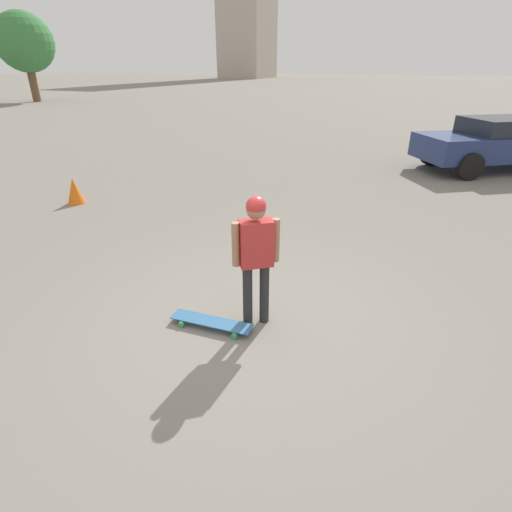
# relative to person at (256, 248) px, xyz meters

# --- Properties ---
(ground_plane) EXTENTS (220.00, 220.00, 0.00)m
(ground_plane) POSITION_rel_person_xyz_m (0.00, 0.00, -0.99)
(ground_plane) COLOR gray
(person) EXTENTS (0.38, 0.45, 1.57)m
(person) POSITION_rel_person_xyz_m (0.00, 0.00, 0.00)
(person) COLOR #262628
(person) RESTS_ON ground_plane
(skateboard) EXTENTS (0.30, 1.00, 0.08)m
(skateboard) POSITION_rel_person_xyz_m (0.29, -0.45, -0.92)
(skateboard) COLOR #336693
(skateboard) RESTS_ON ground_plane
(car_parked_near) EXTENTS (3.75, 4.52, 1.45)m
(car_parked_near) POSITION_rel_person_xyz_m (-9.54, 3.48, -0.21)
(car_parked_near) COLOR navy
(car_parked_near) RESTS_ON ground_plane
(tree_distant) EXTENTS (4.26, 4.26, 6.34)m
(tree_distant) POSITION_rel_person_xyz_m (-21.42, -27.46, 3.19)
(tree_distant) COLOR brown
(tree_distant) RESTS_ON ground_plane
(traffic_cone) EXTENTS (0.37, 0.37, 0.56)m
(traffic_cone) POSITION_rel_person_xyz_m (-2.70, -5.39, -0.70)
(traffic_cone) COLOR orange
(traffic_cone) RESTS_ON ground_plane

